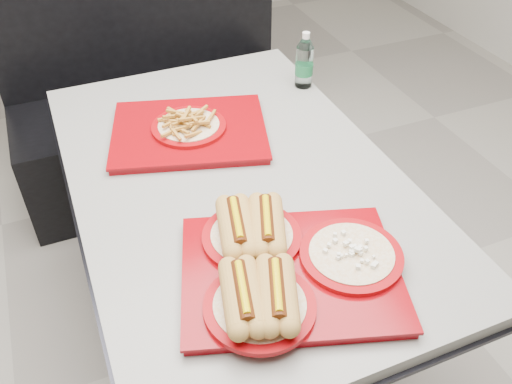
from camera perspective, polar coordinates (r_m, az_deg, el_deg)
name	(u,v)px	position (r m, az deg, el deg)	size (l,w,h in m)	color
ground	(240,331)	(2.10, -1.67, -14.42)	(6.00, 6.00, 0.00)	#9A958A
diner_table	(237,216)	(1.66, -2.05, -2.58)	(0.92, 1.42, 0.75)	black
booth_bench	(155,100)	(2.63, -10.62, 9.48)	(1.30, 0.57, 1.35)	black
tray_near	(282,265)	(1.24, 2.72, -7.71)	(0.59, 0.52, 0.11)	#7F0309
tray_far	(189,128)	(1.71, -7.06, 6.68)	(0.56, 0.49, 0.09)	#7F0309
water_bottle	(304,63)	(1.95, 5.11, 13.33)	(0.06, 0.06, 0.20)	silver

